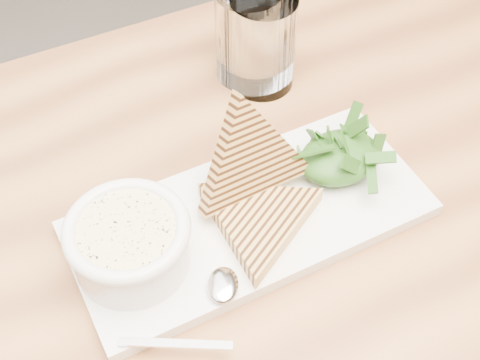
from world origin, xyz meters
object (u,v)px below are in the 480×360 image
glass_near (263,43)px  glass_far (248,35)px  soup_bowl (130,247)px  table_top (341,212)px  platter (249,218)px

glass_near → glass_far: glass_near is taller
glass_near → glass_far: (-0.01, 0.02, -0.00)m
soup_bowl → glass_far: glass_far is taller
soup_bowl → table_top: bearing=-8.5°
soup_bowl → glass_far: 0.32m
platter → glass_far: glass_far is taller
table_top → platter: platter is taller
glass_far → soup_bowl: bearing=-141.3°
glass_far → table_top: bearing=-93.9°
table_top → glass_far: glass_far is taller
table_top → glass_far: (0.02, 0.23, 0.08)m
table_top → platter: (-0.10, 0.03, 0.03)m
platter → glass_near: bearing=55.5°
soup_bowl → glass_far: size_ratio=0.94×
table_top → glass_near: 0.23m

